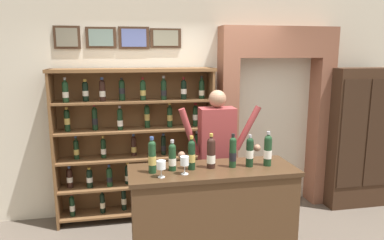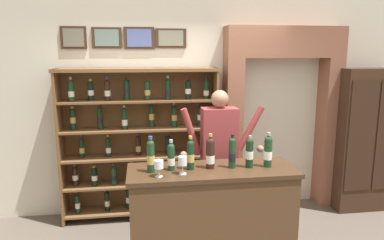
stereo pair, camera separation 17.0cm
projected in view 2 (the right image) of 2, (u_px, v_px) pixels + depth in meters
name	position (u px, v px, depth m)	size (l,w,h in m)	color
back_wall	(183.00, 82.00, 4.67)	(12.00, 0.19, 3.45)	beige
wine_shelf	(140.00, 139.00, 4.47)	(1.98, 0.36, 1.92)	brown
archway_doorway	(279.00, 106.00, 4.77)	(1.56, 0.45, 2.44)	brown
side_cabinet	(366.00, 140.00, 4.73)	(0.83, 0.38, 1.91)	#382316
tasting_counter	(211.00, 221.00, 3.37)	(1.56, 0.57, 1.05)	#4C331E
shopkeeper	(219.00, 149.00, 3.91)	(0.95, 0.22, 1.71)	#2D3347
tasting_bottle_grappa	(151.00, 156.00, 3.15)	(0.07, 0.07, 0.33)	#19381E
tasting_bottle_riserva	(171.00, 156.00, 3.21)	(0.07, 0.07, 0.29)	#19381E
tasting_bottle_rosso	(190.00, 154.00, 3.23)	(0.07, 0.07, 0.32)	black
tasting_bottle_vin_santo	(210.00, 153.00, 3.26)	(0.08, 0.08, 0.33)	black
tasting_bottle_brunello	(232.00, 153.00, 3.27)	(0.07, 0.07, 0.32)	#19381E
tasting_bottle_prosecco	(250.00, 152.00, 3.28)	(0.07, 0.07, 0.31)	black
tasting_bottle_bianco	(268.00, 151.00, 3.30)	(0.08, 0.08, 0.33)	#19381E
wine_glass_left	(159.00, 165.00, 3.04)	(0.08, 0.08, 0.15)	silver
wine_glass_right	(183.00, 162.00, 3.11)	(0.08, 0.08, 0.16)	silver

